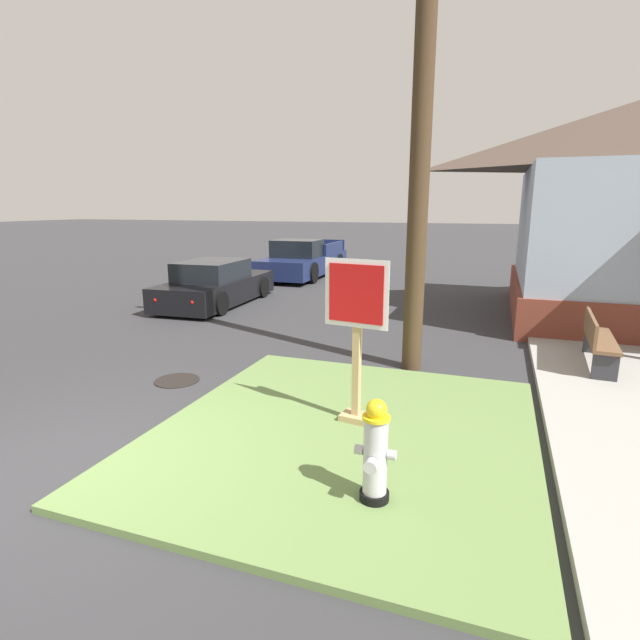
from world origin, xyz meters
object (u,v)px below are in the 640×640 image
street_bench (597,338)px  parked_sedan_black (216,285)px  fire_hydrant (375,453)px  pickup_truck_navy (304,261)px  manhole_cover (177,380)px  stop_sign (356,343)px  utility_pole (424,70)px

street_bench → parked_sedan_black: bearing=161.9°
fire_hydrant → pickup_truck_navy: bearing=114.0°
fire_hydrant → manhole_cover: (-3.76, 2.24, -0.54)m
stop_sign → utility_pole: bearing=83.8°
stop_sign → manhole_cover: bearing=168.3°
stop_sign → street_bench: bearing=46.8°
manhole_cover → parked_sedan_black: 6.38m
pickup_truck_navy → parked_sedan_black: bearing=-92.4°
parked_sedan_black → utility_pole: utility_pole is taller
stop_sign → parked_sedan_black: bearing=132.8°
street_bench → fire_hydrant: bearing=-117.2°
fire_hydrant → parked_sedan_black: 10.29m
parked_sedan_black → street_bench: size_ratio=2.52×
manhole_cover → utility_pole: utility_pole is taller
stop_sign → parked_sedan_black: 8.69m
stop_sign → utility_pole: 4.45m
fire_hydrant → stop_sign: bearing=111.6°
pickup_truck_navy → manhole_cover: bearing=-78.0°
manhole_cover → parked_sedan_black: bearing=115.7°
stop_sign → parked_sedan_black: size_ratio=0.46×
street_bench → utility_pole: utility_pole is taller
stop_sign → street_bench: stop_sign is taller
fire_hydrant → stop_sign: (-0.63, 1.60, 0.55)m
fire_hydrant → street_bench: size_ratio=0.56×
fire_hydrant → pickup_truck_navy: (-6.27, 14.07, 0.07)m
stop_sign → pickup_truck_navy: bearing=114.3°
pickup_truck_navy → street_bench: (8.83, -9.08, -0.02)m
utility_pole → fire_hydrant: bearing=-85.1°
fire_hydrant → manhole_cover: size_ratio=1.40×
fire_hydrant → utility_pole: (-0.35, 4.15, 4.18)m
stop_sign → street_bench: size_ratio=1.16×
stop_sign → manhole_cover: stop_sign is taller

